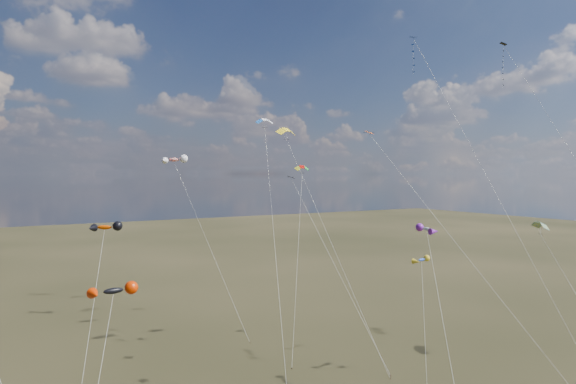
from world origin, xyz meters
TOP-DOWN VIEW (x-y plane):
  - diamond_black_high at (28.48, 11.39)m, footprint 7.68×28.64m
  - diamond_navy_tall at (17.00, 14.95)m, footprint 2.52×23.05m
  - diamond_black_mid at (3.30, 17.03)m, footprint 7.34×9.39m
  - diamond_orange_center at (7.81, 4.68)m, footprint 11.67×17.29m
  - parafoil_yellow at (4.49, 25.90)m, footprint 4.53×16.67m
  - parafoil_blue_white at (5.36, 33.28)m, footprint 10.03×21.59m
  - parafoil_striped at (27.80, 7.26)m, footprint 5.09×14.05m
  - parafoil_tricolor at (7.58, 27.25)m, footprint 8.38×10.40m
  - novelty_black_orange at (-19.18, 12.57)m, footprint 5.37×7.40m
  - novelty_orange_black at (-18.16, 21.10)m, footprint 5.56×9.20m
  - novelty_white_purple at (9.50, 7.30)m, footprint 7.36×12.14m
  - novelty_redwhite_stripe at (-3.77, 44.53)m, footprint 5.76×18.42m
  - novelty_blue_yellow at (12.29, 10.72)m, footprint 5.42×5.76m

SIDE VIEW (x-z plane):
  - novelty_blue_yellow at x=12.29m, z-range 5.61..17.76m
  - novelty_black_orange at x=-19.18m, z-range 5.56..17.84m
  - diamond_black_mid at x=3.30m, z-range 4.21..24.92m
  - parafoil_striped at x=27.80m, z-range 7.22..23.12m
  - novelty_white_purple at x=9.50m, z-range 7.46..23.40m
  - novelty_orange_black at x=-18.16m, z-range 7.64..24.10m
  - diamond_orange_center at x=7.81m, z-range 4.54..29.65m
  - parafoil_tricolor at x=7.58m, z-range 10.49..32.80m
  - novelty_redwhite_stripe at x=-3.77m, z-range 11.09..34.82m
  - parafoil_yellow at x=4.49m, z-range 12.76..39.83m
  - parafoil_blue_white at x=5.36m, z-range 13.70..42.63m
  - diamond_black_high at x=28.48m, z-range 13.35..50.90m
  - diamond_navy_tall at x=17.00m, z-range 13.45..50.92m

